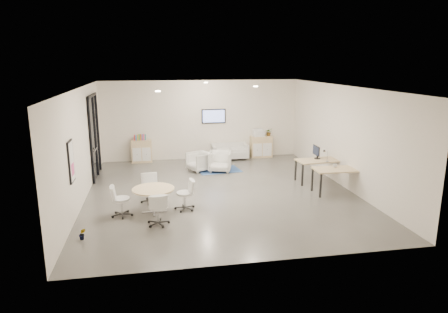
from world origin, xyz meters
name	(u,v)px	position (x,y,z in m)	size (l,w,h in m)	color
room_shell	(220,141)	(0.00, 0.00, 1.60)	(9.60, 10.60, 4.80)	#4F4C48
glass_door	(94,134)	(-3.95, 2.51, 1.50)	(0.09, 1.90, 2.85)	black
artwork	(71,162)	(-3.97, -1.60, 1.55)	(0.05, 0.54, 1.04)	black
wall_tv	(214,116)	(0.50, 4.46, 1.75)	(0.98, 0.06, 0.58)	black
ceiling_spots	(209,86)	(-0.20, 0.83, 3.18)	(3.14, 4.14, 0.03)	#FFEAC6
sideboard_left	(142,151)	(-2.44, 4.27, 0.45)	(0.80, 0.41, 0.89)	#CFB87D
sideboard_right	(261,147)	(2.48, 4.26, 0.45)	(0.90, 0.43, 0.90)	#CFB87D
books	(140,137)	(-2.48, 4.27, 1.00)	(0.46, 0.14, 0.22)	red
printer	(258,133)	(2.35, 4.26, 1.04)	(0.48, 0.41, 0.31)	white
loveseat	(230,152)	(1.10, 4.13, 0.30)	(1.47, 0.74, 0.55)	beige
blue_rug	(219,170)	(0.38, 2.51, 0.01)	(1.53, 1.02, 0.01)	#294D7D
armchair_left	(199,161)	(-0.34, 2.56, 0.38)	(0.74, 0.69, 0.76)	beige
armchair_right	(220,160)	(0.39, 2.36, 0.41)	(0.79, 0.74, 0.81)	beige
desk_rear	(319,162)	(3.40, 0.46, 0.69)	(1.53, 0.88, 0.76)	#CFB87D
desk_front	(338,171)	(3.51, -0.72, 0.69)	(1.49, 0.77, 0.77)	#CFB87D
monitor	(316,152)	(3.36, 0.61, 1.00)	(0.20, 0.50, 0.44)	black
round_table	(153,191)	(-2.03, -1.38, 0.59)	(1.11, 1.11, 0.68)	#CFB87D
meeting_chairs	(154,198)	(-2.03, -1.38, 0.41)	(2.29, 2.29, 0.82)	white
plant_cabinet	(269,133)	(2.80, 4.25, 1.02)	(0.29, 0.32, 0.25)	#3F7F3F
plant_floor	(82,237)	(-3.64, -2.78, 0.06)	(0.15, 0.27, 0.12)	#3F7F3F
cup	(335,165)	(3.48, -0.54, 0.83)	(0.13, 0.10, 0.13)	white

